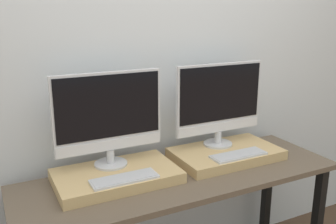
# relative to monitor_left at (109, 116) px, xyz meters

# --- Properties ---
(wall_back) EXTENTS (8.00, 0.04, 2.60)m
(wall_back) POSITION_rel_monitor_left_xyz_m (0.33, 0.19, 0.21)
(wall_back) COLOR silver
(wall_back) RESTS_ON ground_plane
(workbench) EXTENTS (1.72, 0.56, 0.76)m
(workbench) POSITION_rel_monitor_left_xyz_m (0.33, -0.16, -0.42)
(workbench) COLOR brown
(workbench) RESTS_ON ground_plane
(wooden_riser_left) EXTENTS (0.61, 0.36, 0.06)m
(wooden_riser_left) POSITION_rel_monitor_left_xyz_m (0.00, -0.08, -0.30)
(wooden_riser_left) COLOR tan
(wooden_riser_left) RESTS_ON workbench
(monitor_left) EXTENTS (0.56, 0.17, 0.49)m
(monitor_left) POSITION_rel_monitor_left_xyz_m (0.00, 0.00, 0.00)
(monitor_left) COLOR silver
(monitor_left) RESTS_ON wooden_riser_left
(keyboard_left) EXTENTS (0.32, 0.11, 0.01)m
(keyboard_left) POSITION_rel_monitor_left_xyz_m (-0.00, -0.20, -0.26)
(keyboard_left) COLOR silver
(keyboard_left) RESTS_ON wooden_riser_left
(wooden_riser_right) EXTENTS (0.61, 0.36, 0.06)m
(wooden_riser_right) POSITION_rel_monitor_left_xyz_m (0.67, -0.08, -0.30)
(wooden_riser_right) COLOR tan
(wooden_riser_right) RESTS_ON workbench
(monitor_right) EXTENTS (0.56, 0.17, 0.49)m
(monitor_right) POSITION_rel_monitor_left_xyz_m (0.67, 0.00, 0.00)
(monitor_right) COLOR silver
(monitor_right) RESTS_ON wooden_riser_right
(keyboard_right) EXTENTS (0.32, 0.11, 0.01)m
(keyboard_right) POSITION_rel_monitor_left_xyz_m (0.67, -0.20, -0.26)
(keyboard_right) COLOR silver
(keyboard_right) RESTS_ON wooden_riser_right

